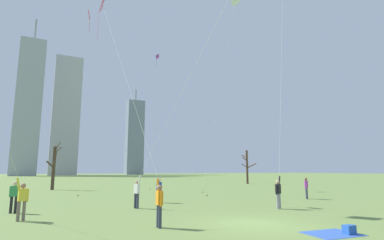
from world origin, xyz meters
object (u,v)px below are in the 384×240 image
at_px(bystander_strolling_midfield, 306,187).
at_px(bare_tree_leftmost, 247,166).
at_px(bystander_far_off_by_trees, 159,189).
at_px(distant_kite_drifting_left_white, 233,13).
at_px(bare_tree_rightmost, 54,166).
at_px(kite_flyer_midfield_center_green, 279,153).
at_px(kite_flyer_foreground_left_teal, 168,128).
at_px(bystander_watching_nearby, 14,195).
at_px(kite_flyer_midfield_left_pink, 139,132).
at_px(distant_kite_high_overhead_red, 88,35).
at_px(distant_kite_drifting_right_purple, 157,72).
at_px(picnic_spot, 342,231).

bearing_deg(bystander_strolling_midfield, bare_tree_leftmost, 63.56).
relative_size(bystander_far_off_by_trees, bare_tree_leftmost, 0.30).
bearing_deg(distant_kite_drifting_left_white, bystander_strolling_midfield, -93.78).
relative_size(bare_tree_rightmost, bare_tree_leftmost, 0.98).
bearing_deg(kite_flyer_midfield_center_green, bare_tree_rightmost, 116.72).
xyz_separation_m(kite_flyer_foreground_left_teal, bystander_watching_nearby, (-7.11, 3.56, -3.49)).
height_order(kite_flyer_midfield_left_pink, bystander_far_off_by_trees, kite_flyer_midfield_left_pink).
bearing_deg(distant_kite_high_overhead_red, kite_flyer_midfield_left_pink, -84.02).
xyz_separation_m(bystander_watching_nearby, bare_tree_leftmost, (31.57, 22.97, 1.94)).
relative_size(kite_flyer_midfield_left_pink, bare_tree_leftmost, 2.62).
height_order(bystander_watching_nearby, bare_tree_rightmost, bare_tree_rightmost).
bearing_deg(bare_tree_rightmost, bystander_strolling_midfield, -49.96).
bearing_deg(bystander_far_off_by_trees, distant_kite_drifting_right_purple, 72.16).
bearing_deg(bare_tree_rightmost, kite_flyer_foreground_left_teal, -78.53).
relative_size(kite_flyer_midfield_left_pink, bystander_far_off_by_trees, 8.84).
height_order(kite_flyer_foreground_left_teal, bystander_strolling_midfield, kite_flyer_foreground_left_teal).
bearing_deg(kite_flyer_midfield_left_pink, bystander_far_off_by_trees, 62.58).
xyz_separation_m(kite_flyer_midfield_center_green, distant_kite_drifting_left_white, (6.08, 13.52, 17.49)).
bearing_deg(distant_kite_drifting_right_purple, bare_tree_rightmost, 165.66).
bearing_deg(kite_flyer_foreground_left_teal, picnic_spot, -63.88).
bearing_deg(bare_tree_leftmost, bare_tree_rightmost, -173.99).
xyz_separation_m(distant_kite_high_overhead_red, bare_tree_leftmost, (27.71, 16.00, -10.61)).
bearing_deg(bystander_strolling_midfield, distant_kite_high_overhead_red, 153.91).
xyz_separation_m(bystander_watching_nearby, distant_kite_drifting_right_purple, (13.50, 17.04, 13.71)).
distance_m(bystander_far_off_by_trees, bare_tree_leftmost, 31.47).
bearing_deg(distant_kite_high_overhead_red, bystander_watching_nearby, -119.01).
height_order(distant_kite_drifting_left_white, picnic_spot, distant_kite_drifting_left_white).
height_order(bystander_far_off_by_trees, bare_tree_rightmost, bare_tree_rightmost).
height_order(kite_flyer_foreground_left_teal, distant_kite_drifting_right_purple, kite_flyer_foreground_left_teal).
bearing_deg(bystander_watching_nearby, kite_flyer_midfield_center_green, -15.42).
relative_size(bystander_strolling_midfield, distant_kite_drifting_right_purple, 0.09).
distance_m(kite_flyer_foreground_left_teal, bystander_watching_nearby, 8.68).
bearing_deg(distant_kite_drifting_right_purple, distant_kite_high_overhead_red, -133.72).
bearing_deg(picnic_spot, bare_tree_rightmost, 105.21).
distance_m(kite_flyer_foreground_left_teal, distant_kite_drifting_left_white, 24.83).
bearing_deg(distant_kite_drifting_left_white, bare_tree_leftmost, 50.29).
xyz_separation_m(distant_kite_drifting_left_white, bare_tree_rightmost, (-18.09, 10.33, -18.11)).
height_order(kite_flyer_midfield_left_pink, bystander_watching_nearby, kite_flyer_midfield_left_pink).
bearing_deg(bystander_watching_nearby, picnic_spot, -45.58).
bearing_deg(bare_tree_leftmost, kite_flyer_foreground_left_teal, -132.69).
bearing_deg(distant_kite_drifting_right_purple, distant_kite_drifting_left_white, -47.18).
distance_m(kite_flyer_midfield_center_green, picnic_spot, 8.48).
distance_m(kite_flyer_midfield_left_pink, bystander_far_off_by_trees, 8.01).
height_order(kite_flyer_midfield_center_green, kite_flyer_midfield_left_pink, kite_flyer_midfield_center_green).
relative_size(bystander_far_off_by_trees, distant_kite_drifting_right_purple, 0.09).
bearing_deg(distant_kite_drifting_left_white, distant_kite_high_overhead_red, -171.11).
bearing_deg(bystander_watching_nearby, distant_kite_high_overhead_red, 60.99).
distance_m(distant_kite_drifting_left_white, distant_kite_drifting_right_purple, 11.90).
height_order(kite_flyer_foreground_left_teal, bare_tree_leftmost, kite_flyer_foreground_left_teal).
xyz_separation_m(kite_flyer_midfield_left_pink, distant_kite_high_overhead_red, (-1.25, 11.95, 9.54)).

